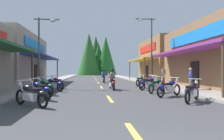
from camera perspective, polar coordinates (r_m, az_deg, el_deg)
name	(u,v)px	position (r m, az deg, el deg)	size (l,w,h in m)	color
ground	(97,82)	(24.62, -4.40, -3.56)	(9.37, 75.42, 0.10)	#424244
sidewalk_left	(50,81)	(25.06, -17.89, -3.25)	(2.31, 75.42, 0.12)	#9E9991
sidewalk_right	(142,81)	(25.53, 8.83, -3.19)	(2.31, 75.42, 0.12)	#9E9991
centerline_dashes	(96,80)	(28.25, -4.71, -3.01)	(0.16, 51.36, 0.01)	#E0C64C
storefront_left_far	(5,59)	(24.09, -29.29, 2.96)	(8.35, 10.97, 5.43)	gray
storefront_right_far	(174,60)	(28.44, 17.89, 2.78)	(9.56, 9.62, 5.73)	olive
streetlamp_left	(43,42)	(16.68, -19.92, 7.88)	(2.02, 0.30, 5.70)	#474C51
streetlamp_right	(149,42)	(19.33, 10.93, 8.24)	(2.02, 0.30, 6.58)	#474C51
motorcycle_parked_right_0	(192,91)	(9.49, 22.77, -5.79)	(1.56, 1.61, 1.04)	black
motorcycle_parked_right_1	(169,88)	(10.98, 16.60, -5.02)	(1.86, 1.23, 1.04)	black
motorcycle_parked_right_2	(157,85)	(12.66, 13.18, -4.37)	(1.63, 1.54, 1.04)	black
motorcycle_parked_right_3	(149,83)	(14.45, 10.99, -3.85)	(1.90, 1.17, 1.04)	black
motorcycle_parked_right_4	(147,82)	(16.11, 10.43, -3.46)	(1.84, 1.26, 1.04)	black
motorcycle_parked_right_5	(140,80)	(17.98, 8.49, -3.12)	(1.35, 1.78, 1.04)	black
motorcycle_parked_left_0	(31,94)	(8.23, -22.94, -6.66)	(1.67, 1.49, 1.04)	black
motorcycle_parked_left_1	(39,90)	(10.01, -20.88, -5.50)	(1.52, 1.65, 1.04)	black
motorcycle_parked_left_2	(45,86)	(11.99, -19.37, -4.61)	(1.34, 1.79, 1.04)	black
motorcycle_parked_left_3	(53,84)	(13.77, -17.17, -4.03)	(1.69, 1.46, 1.04)	black
motorcycle_parked_left_4	(57,82)	(15.83, -16.11, -3.52)	(1.32, 1.80, 1.04)	black
rider_cruising_lead	(112,81)	(14.11, -0.02, -3.26)	(0.60, 2.14, 1.57)	black
rider_cruising_trailing	(104,77)	(22.21, -2.51, -2.12)	(0.60, 2.14, 1.57)	black
pedestrian_by_shop	(41,75)	(18.59, -20.28, -1.34)	(0.55, 0.35, 1.77)	#726659
pedestrian_browsing	(191,78)	(14.33, 22.39, -2.08)	(0.35, 0.55, 1.62)	#726659
pedestrian_waiting	(163,74)	(19.32, 15.06, -1.20)	(0.53, 0.38, 1.82)	maroon
treeline_backdrop	(96,56)	(62.12, -4.65, 4.19)	(12.50, 12.53, 13.15)	#1E5B23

